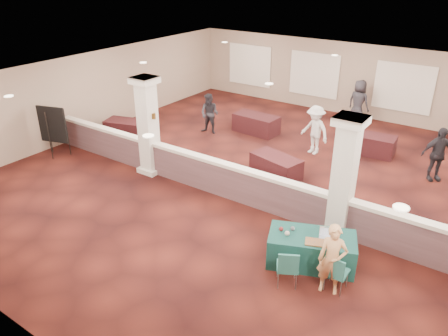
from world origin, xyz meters
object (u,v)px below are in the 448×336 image
Objects in this scene: far_table_front_left at (127,129)px; far_table_back_center at (370,144)px; attendee_b at (315,130)px; attendee_d at (358,102)px; near_table at (311,250)px; conf_chair_main at (336,271)px; far_table_front_center at (276,166)px; attendee_a at (210,114)px; woman at (332,260)px; attendee_c at (437,154)px; far_table_back_left at (256,124)px; conf_chair_side at (288,266)px; easel_board at (53,125)px.

far_table_back_center is (8.50, 3.85, 0.02)m from far_table_front_left.
attendee_b is 0.94× the size of attendee_d.
near_table is 10.31m from attendee_d.
attendee_b is (6.81, 2.70, 0.56)m from far_table_front_left.
far_table_front_center is (-3.69, 4.19, -0.19)m from conf_chair_main.
attendee_a reaches higher than far_table_front_left.
woman is 9.83m from attendee_a.
attendee_c is (10.87, 2.92, 0.55)m from far_table_front_left.
near_table is 6.57m from attendee_b.
attendee_a is 4.35m from attendee_b.
near_table is 1.08× the size of far_table_back_left.
near_table is 8.88m from attendee_a.
woman is 9.54m from far_table_back_left.
conf_chair_side reaches higher than far_table_front_left.
attendee_c is 5.40m from attendee_d.
woman is 7.98m from far_table_back_center.
far_table_back_left is at bearing -173.39° from far_table_back_center.
attendee_c is at bearing 31.33° from far_table_front_center.
far_table_front_left is 0.91× the size of far_table_back_left.
attendee_d is at bearing 85.99° from far_table_front_center.
near_table is at bearing -19.26° from far_table_front_left.
conf_chair_main is at bearing -23.34° from easel_board.
woman is at bearing -77.94° from far_table_back_center.
far_table_back_center is (-1.76, 7.74, -0.17)m from conf_chair_main.
attendee_b reaches higher than near_table.
conf_chair_side is 7.49m from attendee_b.
far_table_front_left is at bearing 58.84° from easel_board.
conf_chair_side is 0.51× the size of attendee_b.
conf_chair_side is 0.52× the size of attendee_c.
far_table_back_left is (4.67, 6.13, -0.81)m from easel_board.
conf_chair_main is at bearing -48.61° from far_table_front_center.
far_table_back_center is at bearing 18.28° from easel_board.
attendee_b reaches higher than conf_chair_side.
far_table_front_left is at bearing -147.53° from attendee_a.
attendee_c is (4.06, 0.22, -0.01)m from attendee_b.
attendee_a is (-4.08, 1.90, 0.48)m from far_table_front_center.
woman is (0.81, 0.39, 0.27)m from conf_chair_side.
easel_board reaches higher than far_table_front_left.
far_table_back_center is (9.17, 6.65, -0.82)m from easel_board.
easel_board reaches higher than conf_chair_main.
woman is 0.98× the size of far_table_front_left.
far_table_back_center is at bearing 6.39° from attendee_a.
conf_chair_main is at bearing -47.06° from attendee_a.
conf_chair_side reaches higher than far_table_front_center.
woman reaches higher than far_table_back_left.
far_table_back_center is 0.91× the size of attendee_d.
far_table_front_center is at bearing 106.64° from near_table.
far_table_front_center is at bearing 91.91° from conf_chair_side.
attendee_d is at bearing 81.67° from near_table.
easel_board reaches higher than attendee_c.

